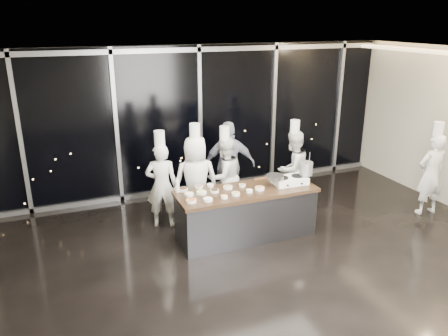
% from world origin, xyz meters
% --- Properties ---
extents(ground, '(9.00, 9.00, 0.00)m').
position_xyz_m(ground, '(0.00, 0.00, 0.00)').
color(ground, black).
rests_on(ground, ground).
extents(room_shell, '(9.02, 7.02, 3.21)m').
position_xyz_m(room_shell, '(0.18, 0.00, 2.25)').
color(room_shell, beige).
rests_on(room_shell, ground).
extents(window_wall, '(8.90, 0.11, 3.20)m').
position_xyz_m(window_wall, '(0.00, 3.43, 1.60)').
color(window_wall, black).
rests_on(window_wall, ground).
extents(demo_counter, '(2.46, 0.86, 0.90)m').
position_xyz_m(demo_counter, '(0.00, 0.90, 0.45)').
color(demo_counter, '#3A3A3F').
rests_on(demo_counter, ground).
extents(stove, '(0.61, 0.40, 0.14)m').
position_xyz_m(stove, '(0.85, 0.89, 0.96)').
color(stove, white).
rests_on(stove, demo_counter).
extents(frying_pan, '(0.57, 0.33, 0.05)m').
position_xyz_m(frying_pan, '(0.54, 0.90, 1.07)').
color(frying_pan, gray).
rests_on(frying_pan, stove).
extents(stock_pot, '(0.24, 0.24, 0.24)m').
position_xyz_m(stock_pot, '(1.15, 0.86, 1.16)').
color(stock_pot, '#B2B2B5').
rests_on(stock_pot, stove).
extents(prep_bowls, '(1.43, 0.73, 0.05)m').
position_xyz_m(prep_bowls, '(-0.56, 0.96, 0.93)').
color(prep_bowls, white).
rests_on(prep_bowls, demo_counter).
extents(squeeze_bottle, '(0.07, 0.07, 0.27)m').
position_xyz_m(squeeze_bottle, '(-1.14, 1.24, 1.03)').
color(squeeze_bottle, white).
rests_on(squeeze_bottle, demo_counter).
extents(chef_far_left, '(0.67, 0.54, 1.84)m').
position_xyz_m(chef_far_left, '(-1.26, 1.87, 0.83)').
color(chef_far_left, white).
rests_on(chef_far_left, ground).
extents(chef_left, '(0.90, 0.64, 1.94)m').
position_xyz_m(chef_left, '(-0.65, 1.74, 0.87)').
color(chef_left, white).
rests_on(chef_left, ground).
extents(chef_center, '(0.88, 0.76, 1.79)m').
position_xyz_m(chef_center, '(0.02, 1.97, 0.79)').
color(chef_center, white).
rests_on(chef_center, ground).
extents(guest, '(1.13, 0.67, 1.80)m').
position_xyz_m(guest, '(0.22, 2.23, 0.90)').
color(guest, '#121433').
rests_on(guest, ground).
extents(chef_right, '(0.91, 0.80, 1.81)m').
position_xyz_m(chef_right, '(1.46, 1.84, 0.80)').
color(chef_right, white).
rests_on(chef_right, ground).
extents(chef_side, '(0.62, 0.43, 1.87)m').
position_xyz_m(chef_side, '(3.78, 0.50, 0.84)').
color(chef_side, white).
rests_on(chef_side, ground).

